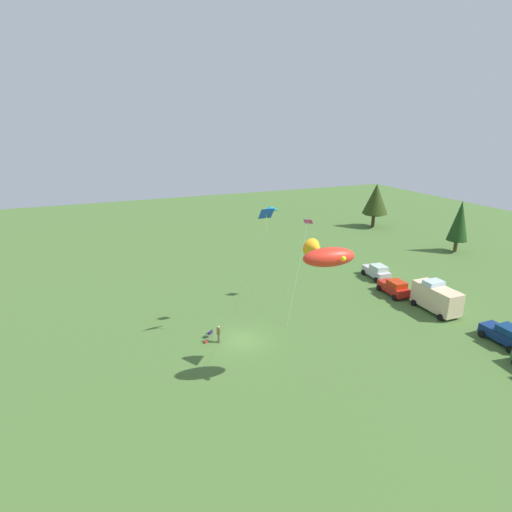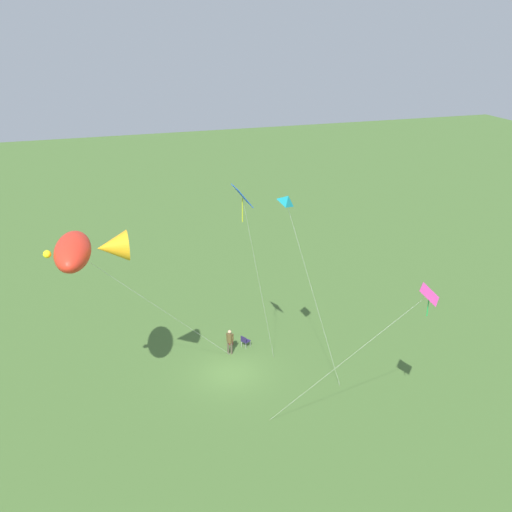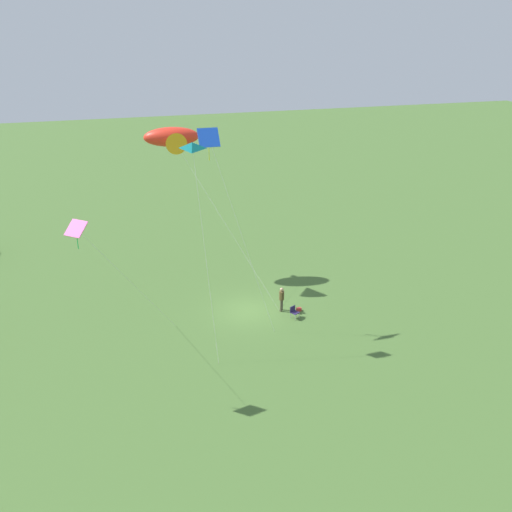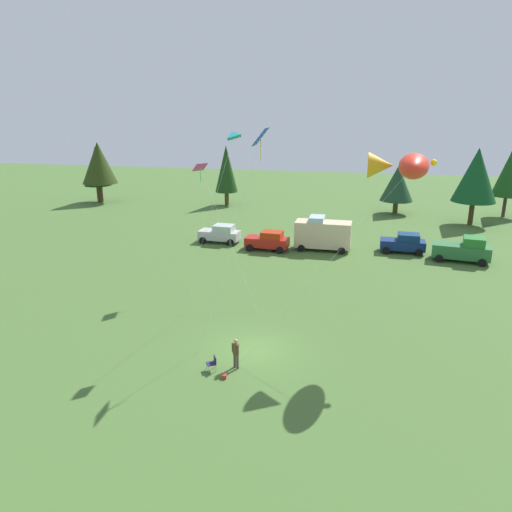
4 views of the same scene
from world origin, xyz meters
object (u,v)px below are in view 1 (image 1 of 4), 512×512
object	(u,v)px
car_navy_hatch	(506,334)
car_silver_compact	(377,271)
backpack_on_grass	(206,342)
car_red_sedan	(394,287)
kite_diamond_rainbow	(308,224)
van_camper_beige	(436,297)
folding_chair	(210,333)
person_kite_flyer	(219,333)
kite_diamond_blue	(265,216)
kite_delta_teal	(270,209)
kite_large_fish	(326,255)

from	to	relation	value
car_navy_hatch	car_silver_compact	bearing A→B (deg)	-177.95
backpack_on_grass	car_red_sedan	xyz separation A→B (m)	(-2.03, 24.03, 0.84)
backpack_on_grass	kite_diamond_rainbow	distance (m)	17.06
car_silver_compact	van_camper_beige	bearing A→B (deg)	1.81
folding_chair	person_kite_flyer	bearing A→B (deg)	173.32
car_red_sedan	kite_diamond_blue	xyz separation A→B (m)	(2.77, -18.31, 10.91)
car_red_sedan	kite_diamond_rainbow	distance (m)	13.59
kite_delta_teal	person_kite_flyer	bearing A→B (deg)	-75.08
kite_large_fish	kite_diamond_blue	world-z (taller)	kite_diamond_blue
person_kite_flyer	folding_chair	xyz separation A→B (m)	(-1.17, -0.50, -0.53)
van_camper_beige	kite_diamond_rainbow	bearing A→B (deg)	55.25
folding_chair	backpack_on_grass	distance (m)	1.10
van_camper_beige	kite_diamond_rainbow	size ratio (longest dim) A/B	0.57
car_navy_hatch	kite_diamond_rainbow	distance (m)	21.87
person_kite_flyer	kite_diamond_rainbow	world-z (taller)	kite_diamond_rainbow
car_silver_compact	kite_large_fish	bearing A→B (deg)	-44.48
person_kite_flyer	kite_diamond_blue	bearing A→B (deg)	-151.91
kite_delta_teal	folding_chair	bearing A→B (deg)	-86.30
folding_chair	van_camper_beige	bearing A→B (deg)	-128.99
person_kite_flyer	car_navy_hatch	bearing A→B (deg)	-170.51
car_red_sedan	car_navy_hatch	distance (m)	13.13
car_silver_compact	car_red_sedan	size ratio (longest dim) A/B	1.00
car_navy_hatch	person_kite_flyer	bearing A→B (deg)	-111.56
car_navy_hatch	kite_diamond_rainbow	xyz separation A→B (m)	(-16.24, -12.24, 8.06)
person_kite_flyer	kite_large_fish	size ratio (longest dim) A/B	0.15
car_red_sedan	kite_delta_teal	xyz separation A→B (m)	(0.80, -16.92, 11.12)
kite_diamond_rainbow	kite_delta_teal	bearing A→B (deg)	-58.05
backpack_on_grass	kite_diamond_blue	xyz separation A→B (m)	(0.73, 5.72, 11.75)
kite_diamond_rainbow	kite_diamond_blue	xyz separation A→B (m)	(6.00, -7.86, 2.85)
backpack_on_grass	car_navy_hatch	xyz separation A→B (m)	(10.98, 25.81, 0.84)
backpack_on_grass	car_silver_compact	world-z (taller)	car_silver_compact
kite_large_fish	kite_diamond_blue	distance (m)	8.33
kite_large_fish	car_silver_compact	bearing A→B (deg)	130.78
backpack_on_grass	kite_diamond_blue	world-z (taller)	kite_diamond_blue
kite_large_fish	folding_chair	bearing A→B (deg)	-147.12
folding_chair	van_camper_beige	world-z (taller)	van_camper_beige
car_silver_compact	car_red_sedan	xyz separation A→B (m)	(5.31, -1.68, 0.00)
van_camper_beige	kite_diamond_rainbow	distance (m)	16.13
car_red_sedan	car_silver_compact	bearing A→B (deg)	166.82
car_red_sedan	person_kite_flyer	bearing A→B (deg)	-79.71
car_red_sedan	kite_delta_teal	distance (m)	20.26
van_camper_beige	kite_diamond_blue	xyz separation A→B (m)	(-2.46, -19.45, 10.21)
car_red_sedan	kite_large_fish	size ratio (longest dim) A/B	0.38
kite_large_fish	kite_delta_teal	bearing A→B (deg)	178.82
car_navy_hatch	kite_diamond_blue	world-z (taller)	kite_diamond_blue
folding_chair	car_navy_hatch	distance (m)	27.80
car_navy_hatch	kite_diamond_blue	size ratio (longest dim) A/B	0.34
car_silver_compact	kite_large_fish	distance (m)	26.62
person_kite_flyer	kite_diamond_rainbow	xyz separation A→B (m)	(-5.62, 12.44, 7.98)
kite_delta_teal	kite_diamond_blue	size ratio (longest dim) A/B	0.99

